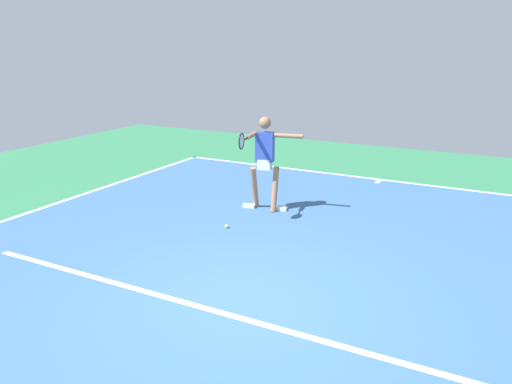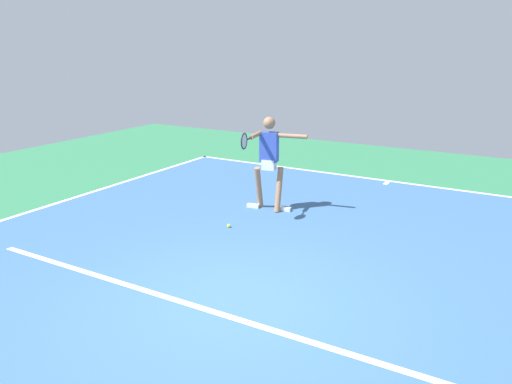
% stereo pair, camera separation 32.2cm
% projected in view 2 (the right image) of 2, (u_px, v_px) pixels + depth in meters
% --- Properties ---
extents(ground_plane, '(21.76, 21.76, 0.00)m').
position_uv_depth(ground_plane, '(236.00, 303.00, 6.33)').
color(ground_plane, '#2D754C').
extents(court_surface, '(10.85, 13.65, 0.00)m').
position_uv_depth(court_surface, '(236.00, 302.00, 6.33)').
color(court_surface, '#38608E').
rests_on(court_surface, ground_plane).
extents(court_line_baseline_near, '(10.85, 0.10, 0.01)m').
position_uv_depth(court_line_baseline_near, '(389.00, 181.00, 11.95)').
color(court_line_baseline_near, white).
rests_on(court_line_baseline_near, ground_plane).
extents(court_line_service, '(8.14, 0.10, 0.01)m').
position_uv_depth(court_line_service, '(221.00, 314.00, 6.05)').
color(court_line_service, white).
rests_on(court_line_service, ground_plane).
extents(court_line_centre_mark, '(0.10, 0.30, 0.01)m').
position_uv_depth(court_line_centre_mark, '(387.00, 183.00, 11.78)').
color(court_line_centre_mark, white).
rests_on(court_line_centre_mark, ground_plane).
extents(tennis_player, '(1.17, 1.30, 1.83)m').
position_uv_depth(tennis_player, '(269.00, 157.00, 9.59)').
color(tennis_player, '#9E7051').
rests_on(tennis_player, ground_plane).
extents(tennis_ball_far_corner, '(0.07, 0.07, 0.07)m').
position_uv_depth(tennis_ball_far_corner, '(229.00, 226.00, 8.91)').
color(tennis_ball_far_corner, '#C6E53D').
rests_on(tennis_ball_far_corner, ground_plane).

